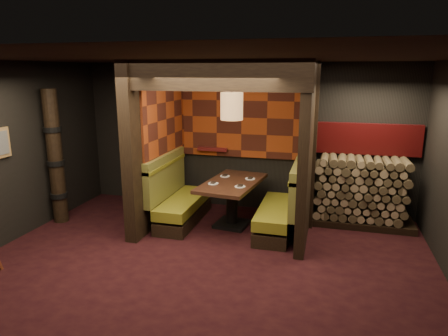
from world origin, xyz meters
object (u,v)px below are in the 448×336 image
at_px(dining_table, 232,194).
at_px(firewood_stack, 364,192).
at_px(booth_bench_left, 178,200).
at_px(pendant_lamp, 232,106).
at_px(totem_column, 55,158).
at_px(booth_bench_right, 282,209).

distance_m(dining_table, firewood_stack, 2.34).
height_order(booth_bench_left, pendant_lamp, pendant_lamp).
bearing_deg(pendant_lamp, firewood_stack, 17.38).
xyz_separation_m(pendant_lamp, totem_column, (-3.09, -0.55, -0.94)).
height_order(totem_column, firewood_stack, totem_column).
bearing_deg(firewood_stack, totem_column, -166.81).
xyz_separation_m(booth_bench_left, totem_column, (-2.09, -0.55, 0.79)).
bearing_deg(totem_column, booth_bench_left, 14.75).
bearing_deg(dining_table, booth_bench_left, -177.30).
height_order(booth_bench_left, totem_column, totem_column).
distance_m(dining_table, totem_column, 3.20).
bearing_deg(booth_bench_left, booth_bench_right, 0.00).
relative_size(booth_bench_right, totem_column, 0.67).
xyz_separation_m(booth_bench_right, totem_column, (-3.98, -0.55, 0.79)).
bearing_deg(dining_table, pendant_lamp, -90.00).
height_order(booth_bench_left, dining_table, booth_bench_left).
distance_m(booth_bench_right, pendant_lamp, 1.94).
relative_size(booth_bench_right, pendant_lamp, 1.68).
xyz_separation_m(booth_bench_left, pendant_lamp, (1.00, -0.00, 1.72)).
distance_m(booth_bench_left, totem_column, 2.30).
distance_m(booth_bench_left, dining_table, 1.02).
bearing_deg(dining_table, totem_column, -169.06).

